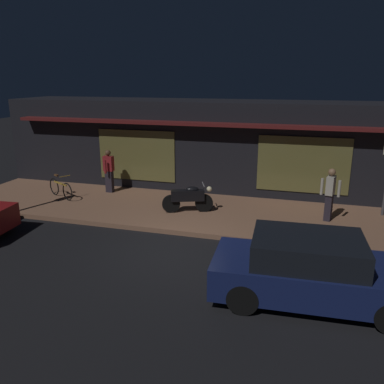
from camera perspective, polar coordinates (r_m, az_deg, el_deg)
name	(u,v)px	position (r m, az deg, el deg)	size (l,w,h in m)	color
ground_plane	(173,250)	(10.84, -2.72, -8.33)	(60.00, 60.00, 0.00)	black
sidewalk_slab	(201,212)	(13.48, 1.36, -2.94)	(18.00, 4.00, 0.15)	#8C6047
storefront_building	(223,146)	(16.26, 4.46, 6.64)	(18.00, 3.30, 3.60)	black
motorcycle	(189,198)	(13.14, -0.49, -0.83)	(1.63, 0.81, 0.97)	black
bicycle_parked	(61,188)	(15.55, -18.40, 0.51)	(1.48, 0.82, 0.91)	black
person_photographer	(109,170)	(15.69, -11.88, 3.10)	(0.39, 0.61, 1.67)	#28232D
person_bystander	(330,194)	(12.99, 19.24, -0.21)	(0.61, 0.42, 1.67)	#28232D
parked_car_far	(311,270)	(8.62, 16.79, -10.69)	(4.18, 1.96, 1.42)	black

